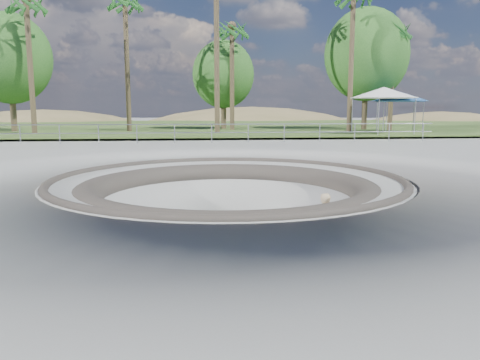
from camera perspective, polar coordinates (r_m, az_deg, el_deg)
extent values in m
plane|color=#9E9D98|center=(13.67, -1.50, 0.13)|extent=(180.00, 180.00, 0.00)
torus|color=#9E9D98|center=(14.11, -1.47, -7.93)|extent=(14.00, 14.00, 4.00)
cylinder|color=#9E9D98|center=(14.09, -1.47, -7.73)|extent=(6.60, 6.60, 0.10)
torus|color=#433C35|center=(13.67, -1.50, 0.04)|extent=(10.24, 10.24, 0.24)
torus|color=#433C35|center=(13.74, -1.49, -1.73)|extent=(8.91, 8.91, 0.81)
cube|color=#3D5A24|center=(47.52, -4.50, 6.58)|extent=(180.00, 36.00, 0.12)
ellipsoid|color=brown|center=(72.13, -22.56, 1.39)|extent=(50.40, 36.00, 23.40)
ellipsoid|color=brown|center=(74.68, 1.30, 1.19)|extent=(61.60, 44.00, 28.60)
ellipsoid|color=brown|center=(75.07, 23.04, 2.45)|extent=(42.00, 30.00, 19.50)
cylinder|color=gray|center=(25.51, -3.48, 6.80)|extent=(25.00, 0.05, 0.05)
cylinder|color=gray|center=(25.53, -3.47, 5.79)|extent=(25.00, 0.05, 0.05)
cube|color=#91593A|center=(13.08, 10.33, -8.59)|extent=(0.94, 0.47, 0.02)
cylinder|color=silver|center=(13.10, 10.32, -8.75)|extent=(0.08, 0.19, 0.04)
cylinder|color=silver|center=(13.10, 10.32, -8.75)|extent=(0.08, 0.19, 0.04)
cylinder|color=silver|center=(13.10, 10.32, -8.79)|extent=(0.08, 0.05, 0.07)
cylinder|color=silver|center=(13.10, 10.32, -8.79)|extent=(0.08, 0.05, 0.07)
cylinder|color=silver|center=(13.10, 10.32, -8.79)|extent=(0.08, 0.05, 0.07)
cylinder|color=silver|center=(13.10, 10.32, -8.79)|extent=(0.08, 0.05, 0.07)
imported|color=tan|center=(12.86, 10.43, -5.10)|extent=(0.46, 0.63, 1.62)
cylinder|color=gray|center=(32.15, 15.56, 7.41)|extent=(0.06, 0.06, 2.33)
cylinder|color=gray|center=(33.33, 20.36, 7.22)|extent=(0.06, 0.06, 2.33)
cylinder|color=gray|center=(34.93, 13.80, 7.57)|extent=(0.06, 0.06, 2.33)
cylinder|color=gray|center=(36.02, 18.29, 7.41)|extent=(0.06, 0.06, 2.33)
cube|color=white|center=(34.08, 17.10, 9.55)|extent=(3.91, 3.91, 0.08)
cone|color=white|center=(34.08, 17.13, 10.17)|extent=(6.07, 6.07, 0.74)
cylinder|color=gray|center=(35.18, 17.69, 7.26)|extent=(0.06, 0.06, 2.15)
cylinder|color=gray|center=(36.35, 21.68, 7.10)|extent=(0.06, 0.06, 2.15)
cylinder|color=gray|center=(37.71, 16.04, 7.42)|extent=(0.06, 0.06, 2.15)
cylinder|color=gray|center=(38.80, 19.83, 7.27)|extent=(0.06, 0.06, 2.15)
cube|color=#2B5B9D|center=(36.98, 18.90, 9.08)|extent=(3.49, 3.49, 0.08)
cone|color=#2B5B9D|center=(36.99, 18.93, 9.61)|extent=(5.68, 5.68, 0.68)
cylinder|color=brown|center=(35.85, -24.19, 12.42)|extent=(0.36, 0.36, 9.22)
cylinder|color=brown|center=(37.00, -13.60, 13.41)|extent=(0.36, 0.36, 10.01)
cylinder|color=brown|center=(33.55, -2.86, 16.14)|extent=(0.36, 0.36, 12.33)
cylinder|color=brown|center=(37.99, -0.98, 12.23)|extent=(0.36, 0.36, 8.30)
cylinder|color=brown|center=(35.84, 13.41, 13.78)|extent=(0.36, 0.36, 10.26)
cylinder|color=brown|center=(39.47, 18.03, 11.56)|extent=(0.36, 0.36, 8.13)
cylinder|color=brown|center=(39.33, -26.01, 8.92)|extent=(0.44, 0.44, 5.12)
ellipsoid|color=#25561D|center=(39.49, -26.30, 13.16)|extent=(6.11, 5.56, 6.67)
cylinder|color=brown|center=(40.19, -2.02, 9.22)|extent=(0.44, 0.44, 4.34)
ellipsoid|color=#25561D|center=(40.28, -2.04, 12.75)|extent=(5.18, 4.71, 5.65)
cylinder|color=brown|center=(40.19, 15.01, 9.91)|extent=(0.44, 0.44, 5.71)
ellipsoid|color=#25561D|center=(40.40, 15.20, 14.54)|extent=(6.82, 6.20, 7.44)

